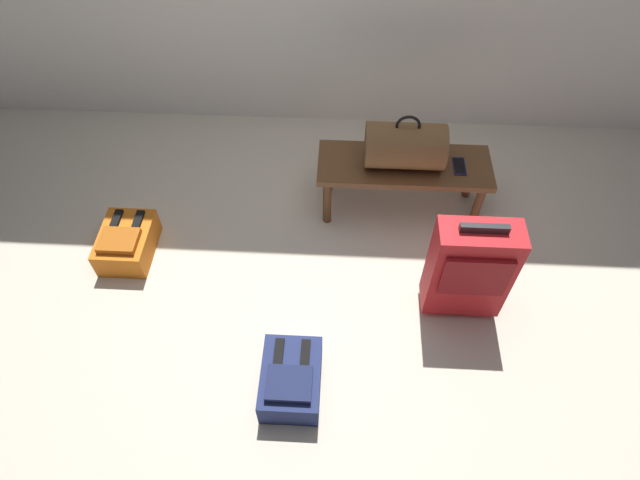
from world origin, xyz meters
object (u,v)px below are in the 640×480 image
backpack_orange (127,242)px  cell_phone (459,166)px  bench (404,170)px  suitcase_upright_red (470,269)px  duffel_bag_brown (405,146)px  backpack_navy (291,379)px

backpack_orange → cell_phone: bearing=12.7°
bench → suitcase_upright_red: size_ratio=1.48×
duffel_bag_brown → suitcase_upright_red: size_ratio=0.65×
duffel_bag_brown → bench: bearing=0.0°
cell_phone → backpack_navy: bearing=-125.8°
duffel_bag_brown → backpack_orange: duffel_bag_brown is taller
bench → backpack_navy: (-0.56, -1.22, -0.22)m
cell_phone → backpack_orange: bearing=-167.3°
backpack_navy → duffel_bag_brown: bearing=65.8°
suitcase_upright_red → backpack_navy: 1.02m
bench → backpack_navy: 1.36m
suitcase_upright_red → backpack_orange: size_ratio=1.77×
suitcase_upright_red → backpack_navy: size_ratio=1.77×
cell_phone → suitcase_upright_red: bearing=-91.7°
cell_phone → backpack_navy: 1.52m
duffel_bag_brown → backpack_navy: duffel_bag_brown is taller
cell_phone → suitcase_upright_red: (-0.02, -0.70, -0.03)m
duffel_bag_brown → suitcase_upright_red: bearing=-66.9°
cell_phone → backpack_navy: cell_phone is taller
backpack_orange → duffel_bag_brown: bearing=15.7°
suitcase_upright_red → duffel_bag_brown: bearing=113.1°
bench → backpack_orange: (-1.58, -0.44, -0.22)m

